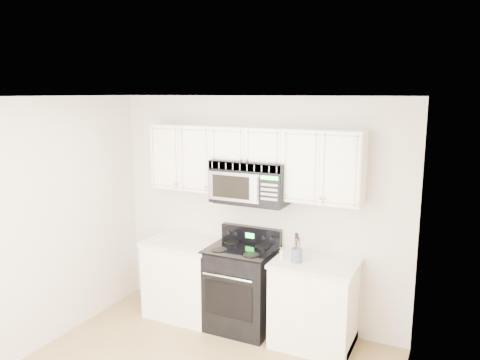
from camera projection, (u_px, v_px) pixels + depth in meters
The scene contains 9 objects.
room at pixel (171, 258), 3.82m from camera, with size 3.51×3.51×2.61m.
base_cabinet_left at pixel (185, 280), 5.59m from camera, with size 0.86×0.65×0.92m.
base_cabinet_right at pixel (314, 306), 4.91m from camera, with size 0.86×0.65×0.92m.
range at pixel (241, 286), 5.27m from camera, with size 0.73×0.67×1.11m.
upper_cabinets at pixel (251, 158), 5.10m from camera, with size 2.44×0.37×0.75m.
microwave at pixel (251, 181), 5.09m from camera, with size 0.84×0.47×0.47m.
utensil_crock at pixel (297, 254), 4.79m from camera, with size 0.11×0.11×0.31m.
shaker_salt at pixel (282, 253), 4.90m from camera, with size 0.05×0.05×0.11m.
shaker_pepper at pixel (294, 256), 4.83m from camera, with size 0.04×0.04×0.09m.
Camera 1 is at (2.08, -3.03, 2.63)m, focal length 35.00 mm.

